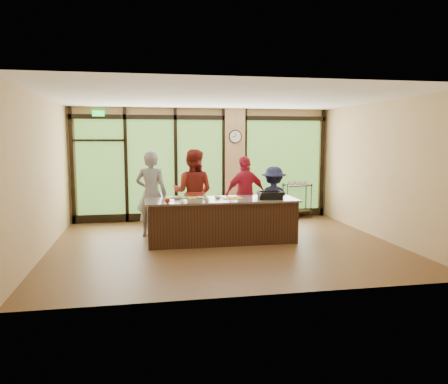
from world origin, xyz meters
name	(u,v)px	position (x,y,z in m)	size (l,w,h in m)	color
floor	(224,245)	(0.00, 0.00, 0.00)	(7.00, 7.00, 0.00)	brown
ceiling	(224,98)	(0.00, 0.00, 3.00)	(7.00, 7.00, 0.00)	white
back_wall	(203,164)	(0.00, 3.00, 1.50)	(7.00, 7.00, 0.00)	tan
left_wall	(42,175)	(-3.50, 0.00, 1.50)	(6.00, 6.00, 0.00)	tan
right_wall	(381,171)	(3.50, 0.00, 1.50)	(6.00, 6.00, 0.00)	tan
window_wall	(210,168)	(0.16, 2.95, 1.39)	(6.90, 0.12, 3.00)	tan
island_base	(221,221)	(0.00, 0.30, 0.44)	(3.10, 1.00, 0.88)	black
countertop	(221,200)	(0.00, 0.30, 0.90)	(3.20, 1.10, 0.04)	slate
wall_clock	(235,137)	(0.85, 2.87, 2.25)	(0.36, 0.04, 0.36)	black
cook_left	(151,194)	(-1.45, 1.07, 0.96)	(0.70, 0.46, 1.93)	slate
cook_midleft	(193,192)	(-0.51, 1.09, 0.98)	(0.95, 0.74, 1.96)	maroon
cook_midright	(245,195)	(0.71, 1.07, 0.90)	(1.05, 0.44, 1.79)	#AA1A33
cook_right	(274,200)	(1.37, 1.01, 0.77)	(1.00, 0.58, 1.55)	#1A1C3A
roasting_pan	(270,197)	(1.02, 0.12, 0.96)	(0.49, 0.38, 0.09)	black
mixing_bowl	(269,197)	(1.02, 0.17, 0.96)	(0.30, 0.30, 0.07)	silver
cutting_board_left	(178,197)	(-0.88, 0.69, 0.93)	(0.44, 0.33, 0.01)	green
cutting_board_center	(196,198)	(-0.51, 0.58, 0.93)	(0.38, 0.29, 0.01)	gold
cutting_board_right	(232,198)	(0.24, 0.38, 0.93)	(0.43, 0.32, 0.01)	gold
prep_bowl_near	(178,198)	(-0.91, 0.46, 0.94)	(0.16, 0.16, 0.05)	silver
prep_bowl_mid	(218,197)	(-0.06, 0.40, 0.94)	(0.14, 0.14, 0.04)	silver
prep_bowl_far	(200,198)	(-0.44, 0.43, 0.93)	(0.12, 0.12, 0.03)	silver
red_ramekin	(167,201)	(-1.16, -0.13, 0.96)	(0.11, 0.11, 0.09)	#A11510
flower_stand	(153,210)	(-1.39, 2.25, 0.42)	(0.42, 0.42, 0.84)	black
flower_vase	(153,188)	(-1.39, 2.25, 0.98)	(0.27, 0.27, 0.28)	olive
bar_cart	(297,196)	(2.59, 2.75, 0.61)	(0.82, 0.57, 1.03)	black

